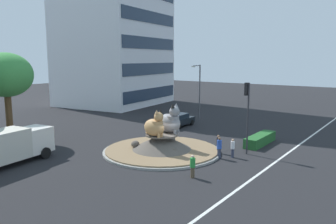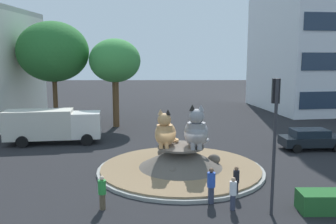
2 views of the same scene
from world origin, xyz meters
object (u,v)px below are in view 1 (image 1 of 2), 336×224
Objects in this scene: office_tower at (114,7)px; cat_statue_grey at (170,122)px; pedestrian_blue_shirt at (219,147)px; pedestrian_black_shirt at (218,144)px; hatchback_near_shophouse at (179,120)px; delivery_box_truck at (5,146)px; streetlight_arm at (199,88)px; traffic_light_mast at (247,105)px; pedestrian_white_shirt at (233,148)px; pedestrian_green_shirt at (193,166)px; cat_statue_calico at (155,126)px; second_tree_near_tower at (6,76)px.

cat_statue_grey is at bearing -135.31° from office_tower.
pedestrian_blue_shirt is (0.33, -4.60, -1.61)m from cat_statue_grey.
pedestrian_black_shirt reaches higher than hatchback_near_shophouse.
pedestrian_blue_shirt is 0.23× the size of delivery_box_truck.
streetlight_arm is at bearing -54.21° from pedestrian_black_shirt.
hatchback_near_shophouse is at bearing 178.83° from pedestrian_blue_shirt.
delivery_box_truck is (-13.55, 13.04, -2.60)m from traffic_light_mast.
cat_statue_grey is at bearing 14.44° from streetlight_arm.
streetlight_arm is at bearing -120.81° from pedestrian_white_shirt.
streetlight_arm reaches higher than pedestrian_white_shirt.
pedestrian_white_shirt is 0.33× the size of hatchback_near_shophouse.
pedestrian_green_shirt is 0.92× the size of pedestrian_blue_shirt.
office_tower is at bearing -21.54° from traffic_light_mast.
cat_statue_calico reaches higher than delivery_box_truck.
delivery_box_truck is at bearing -28.00° from pedestrian_white_shirt.
traffic_light_mast is at bearing -150.23° from pedestrian_black_shirt.
delivery_box_truck reaches higher than pedestrian_white_shirt.
pedestrian_black_shirt is at bearing -65.23° from second_tree_near_tower.
delivery_box_truck is at bearing -156.68° from office_tower.
cat_statue_calico is 0.49× the size of hatchback_near_shophouse.
second_tree_near_tower reaches higher than pedestrian_white_shirt.
cat_statue_grey reaches higher than delivery_box_truck.
second_tree_near_tower is (-9.45, 19.87, 2.23)m from traffic_light_mast.
pedestrian_green_shirt is at bearing 17.77° from pedestrian_white_shirt.
hatchback_near_shophouse is at bearing -14.88° from pedestrian_green_shirt.
traffic_light_mast is 22.12m from second_tree_near_tower.
streetlight_arm is 17.18m from pedestrian_white_shirt.
second_tree_near_tower is 4.89× the size of pedestrian_blue_shirt.
pedestrian_white_shirt is (1.22, -5.35, -1.71)m from cat_statue_grey.
office_tower is 39.35m from pedestrian_blue_shirt.
second_tree_near_tower is 18.78m from hatchback_near_shophouse.
office_tower is at bearing -112.34° from streetlight_arm.
cat_statue_calico is 5.47m from pedestrian_blue_shirt.
cat_statue_grey is at bearing -42.11° from delivery_box_truck.
cat_statue_calico is at bearing 9.94° from pedestrian_green_shirt.
delivery_box_truck is at bearing -120.94° from second_tree_near_tower.
pedestrian_white_shirt is at bearing -53.29° from pedestrian_green_shirt.
pedestrian_white_shirt reaches higher than hatchback_near_shophouse.
office_tower reaches higher than second_tree_near_tower.
pedestrian_blue_shirt is at bearing 71.31° from traffic_light_mast.
pedestrian_white_shirt is (3.04, -5.55, -1.59)m from cat_statue_calico.
second_tree_near_tower is at bearing -49.44° from pedestrian_white_shirt.
traffic_light_mast is 18.98m from delivery_box_truck.
pedestrian_black_shirt is (-17.81, -29.80, -15.81)m from office_tower.
traffic_light_mast is 3.76× the size of pedestrian_green_shirt.
second_tree_near_tower reaches higher than traffic_light_mast.
cat_statue_calico is 0.39× the size of traffic_light_mast.
office_tower is at bearing -0.13° from pedestrian_green_shirt.
cat_statue_grey is at bearing -153.57° from hatchback_near_shophouse.
pedestrian_green_shirt is (-18.70, -10.87, -3.35)m from streetlight_arm.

